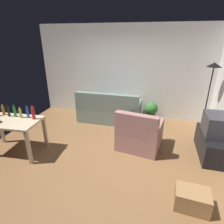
{
  "coord_description": "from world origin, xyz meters",
  "views": [
    {
      "loc": [
        1.08,
        -3.28,
        2.35
      ],
      "look_at": [
        0.1,
        0.5,
        0.75
      ],
      "focal_mm": 29.67,
      "sensor_mm": 36.0,
      "label": 1
    }
  ],
  "objects_px": {
    "bottle_amber": "(3,110)",
    "bottle_red": "(33,113)",
    "bottle_blue": "(28,112)",
    "armchair": "(139,135)",
    "tv": "(215,125)",
    "potted_plant": "(151,110)",
    "torchiere_lamp": "(211,80)",
    "bottle_green": "(15,111)",
    "desk": "(11,125)",
    "bottle_squat": "(20,113)",
    "bottle_dark": "(8,111)",
    "tv_stand": "(210,145)",
    "couch": "(109,111)",
    "storage_box": "(192,199)"
  },
  "relations": [
    {
      "from": "bottle_amber",
      "to": "bottle_red",
      "type": "xyz_separation_m",
      "value": [
        0.78,
        -0.03,
        0.03
      ]
    },
    {
      "from": "bottle_blue",
      "to": "bottle_red",
      "type": "height_order",
      "value": "bottle_red"
    },
    {
      "from": "armchair",
      "to": "bottle_red",
      "type": "height_order",
      "value": "bottle_red"
    },
    {
      "from": "armchair",
      "to": "bottle_amber",
      "type": "height_order",
      "value": "bottle_amber"
    },
    {
      "from": "tv",
      "to": "potted_plant",
      "type": "distance_m",
      "value": 1.98
    },
    {
      "from": "torchiere_lamp",
      "to": "bottle_green",
      "type": "xyz_separation_m",
      "value": [
        -4.08,
        -1.7,
        -0.54
      ]
    },
    {
      "from": "desk",
      "to": "bottle_squat",
      "type": "height_order",
      "value": "bottle_squat"
    },
    {
      "from": "tv",
      "to": "bottle_squat",
      "type": "relative_size",
      "value": 2.6
    },
    {
      "from": "bottle_amber",
      "to": "bottle_green",
      "type": "bearing_deg",
      "value": -2.47
    },
    {
      "from": "torchiere_lamp",
      "to": "bottle_amber",
      "type": "distance_m",
      "value": 4.74
    },
    {
      "from": "tv",
      "to": "bottle_dark",
      "type": "bearing_deg",
      "value": 100.43
    },
    {
      "from": "bottle_blue",
      "to": "bottle_squat",
      "type": "bearing_deg",
      "value": -163.63
    },
    {
      "from": "tv_stand",
      "to": "bottle_squat",
      "type": "distance_m",
      "value": 4.05
    },
    {
      "from": "tv",
      "to": "bottle_red",
      "type": "xyz_separation_m",
      "value": [
        -3.62,
        -0.77,
        0.19
      ]
    },
    {
      "from": "torchiere_lamp",
      "to": "bottle_squat",
      "type": "relative_size",
      "value": 7.83
    },
    {
      "from": "torchiere_lamp",
      "to": "bottle_blue",
      "type": "relative_size",
      "value": 6.64
    },
    {
      "from": "bottle_green",
      "to": "torchiere_lamp",
      "type": "bearing_deg",
      "value": 22.62
    },
    {
      "from": "torchiere_lamp",
      "to": "bottle_blue",
      "type": "bearing_deg",
      "value": -155.96
    },
    {
      "from": "tv_stand",
      "to": "bottle_amber",
      "type": "height_order",
      "value": "bottle_amber"
    },
    {
      "from": "bottle_squat",
      "to": "potted_plant",
      "type": "bearing_deg",
      "value": 40.21
    },
    {
      "from": "armchair",
      "to": "couch",
      "type": "bearing_deg",
      "value": -40.22
    },
    {
      "from": "tv_stand",
      "to": "potted_plant",
      "type": "xyz_separation_m",
      "value": [
        -1.31,
        1.43,
        0.09
      ]
    },
    {
      "from": "potted_plant",
      "to": "storage_box",
      "type": "bearing_deg",
      "value": -75.38
    },
    {
      "from": "tv_stand",
      "to": "storage_box",
      "type": "xyz_separation_m",
      "value": [
        -0.54,
        -1.52,
        -0.09
      ]
    },
    {
      "from": "couch",
      "to": "potted_plant",
      "type": "height_order",
      "value": "couch"
    },
    {
      "from": "desk",
      "to": "tv",
      "type": "bearing_deg",
      "value": 9.19
    },
    {
      "from": "bottle_amber",
      "to": "bottle_green",
      "type": "xyz_separation_m",
      "value": [
        0.31,
        -0.01,
        0.01
      ]
    },
    {
      "from": "tv",
      "to": "bottle_dark",
      "type": "relative_size",
      "value": 2.27
    },
    {
      "from": "desk",
      "to": "storage_box",
      "type": "relative_size",
      "value": 2.6
    },
    {
      "from": "storage_box",
      "to": "bottle_amber",
      "type": "distance_m",
      "value": 3.99
    },
    {
      "from": "bottle_squat",
      "to": "bottle_red",
      "type": "relative_size",
      "value": 0.79
    },
    {
      "from": "storage_box",
      "to": "bottle_squat",
      "type": "relative_size",
      "value": 2.08
    },
    {
      "from": "bottle_dark",
      "to": "bottle_squat",
      "type": "height_order",
      "value": "bottle_dark"
    },
    {
      "from": "tv",
      "to": "desk",
      "type": "height_order",
      "value": "tv"
    },
    {
      "from": "bottle_amber",
      "to": "tv",
      "type": "bearing_deg",
      "value": 9.56
    },
    {
      "from": "armchair",
      "to": "bottle_squat",
      "type": "bearing_deg",
      "value": 25.17
    },
    {
      "from": "potted_plant",
      "to": "bottle_green",
      "type": "distance_m",
      "value": 3.57
    },
    {
      "from": "armchair",
      "to": "storage_box",
      "type": "height_order",
      "value": "armchair"
    },
    {
      "from": "couch",
      "to": "bottle_blue",
      "type": "xyz_separation_m",
      "value": [
        -1.26,
        -1.85,
        0.57
      ]
    },
    {
      "from": "armchair",
      "to": "bottle_green",
      "type": "xyz_separation_m",
      "value": [
        -2.59,
        -0.66,
        0.56
      ]
    },
    {
      "from": "bottle_squat",
      "to": "bottle_blue",
      "type": "bearing_deg",
      "value": 16.37
    },
    {
      "from": "couch",
      "to": "desk",
      "type": "relative_size",
      "value": 1.43
    },
    {
      "from": "potted_plant",
      "to": "bottle_blue",
      "type": "xyz_separation_m",
      "value": [
        -2.47,
        -2.16,
        0.55
      ]
    },
    {
      "from": "tv",
      "to": "storage_box",
      "type": "relative_size",
      "value": 1.25
    },
    {
      "from": "bottle_amber",
      "to": "bottle_red",
      "type": "distance_m",
      "value": 0.78
    },
    {
      "from": "bottle_dark",
      "to": "armchair",
      "type": "bearing_deg",
      "value": 14.04
    },
    {
      "from": "bottle_green",
      "to": "bottle_blue",
      "type": "height_order",
      "value": "bottle_blue"
    },
    {
      "from": "bottle_blue",
      "to": "bottle_dark",
      "type": "bearing_deg",
      "value": -174.81
    },
    {
      "from": "tv_stand",
      "to": "desk",
      "type": "xyz_separation_m",
      "value": [
        -4.06,
        -0.95,
        0.41
      ]
    },
    {
      "from": "torchiere_lamp",
      "to": "bottle_dark",
      "type": "relative_size",
      "value": 6.85
    }
  ]
}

